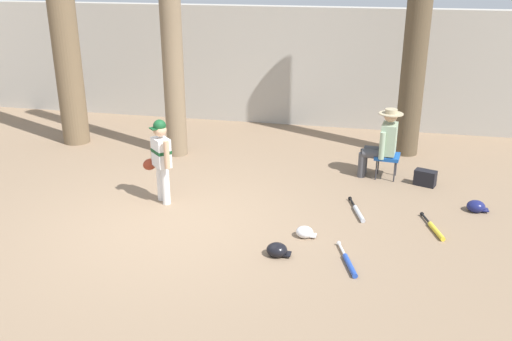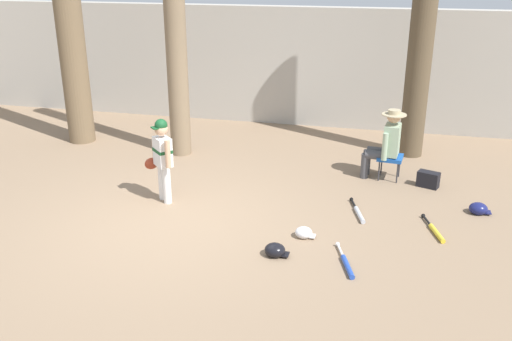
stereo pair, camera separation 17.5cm
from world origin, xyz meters
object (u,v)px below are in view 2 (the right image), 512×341
Objects in this scene: folding_stool at (390,158)px; batting_helmet_black at (275,250)px; bat_yellow_trainer at (435,231)px; handbag_beside_stool at (428,179)px; young_ballplayer at (162,155)px; seated_spectator at (386,142)px; bat_blue_youth at (346,264)px; tree_behind_spectator at (422,35)px; bat_aluminum_silver at (359,213)px; batting_helmet_white at (304,233)px; tree_far_left at (70,30)px; batting_helmet_navy at (478,209)px.

batting_helmet_black is (-1.33, -3.01, -0.29)m from folding_stool.
handbag_beside_stool is at bearing 91.12° from bat_yellow_trainer.
young_ballplayer is at bearing -152.37° from folding_stool.
bat_blue_youth is (-0.34, -3.07, -0.61)m from seated_spectator.
tree_behind_spectator is 2.15m from seated_spectator.
folding_stool is at bearing 160.89° from handbag_beside_stool.
batting_helmet_black is (-1.70, -4.39, -2.16)m from tree_behind_spectator.
bat_yellow_trainer is (4.00, -0.15, -0.71)m from young_ballplayer.
tree_behind_spectator is 5.02m from bat_blue_youth.
seated_spectator is at bearing 111.66° from bat_yellow_trainer.
young_ballplayer reaches higher than bat_blue_youth.
bat_aluminum_silver is 1.09m from batting_helmet_white.
bat_yellow_trainer is (0.66, -1.90, -0.33)m from folding_stool.
handbag_beside_stool is (0.26, -1.59, -2.10)m from tree_behind_spectator.
folding_stool is 1.65m from bat_aluminum_silver.
bat_yellow_trainer and bat_aluminum_silver have the same top height.
bat_blue_youth is (-0.80, -4.44, -2.20)m from tree_behind_spectator.
tree_far_left reaches higher than batting_helmet_navy.
batting_helmet_black is (-0.27, -0.58, 0.01)m from batting_helmet_white.
batting_helmet_black is at bearing -125.04° from handbag_beside_stool.
handbag_beside_stool is 1.09× the size of batting_helmet_navy.
tree_behind_spectator reaches higher than batting_helmet_black.
batting_helmet_black is (2.01, -1.27, -0.67)m from young_ballplayer.
batting_helmet_navy is (1.74, 1.97, 0.04)m from bat_blue_youth.
folding_stool is 2.67m from batting_helmet_white.
batting_helmet_white is at bearing -127.45° from bat_aluminum_silver.
tree_behind_spectator reaches higher than young_ballplayer.
tree_far_left is 6.53m from bat_aluminum_silver.
tree_far_left is 16.15× the size of batting_helmet_black.
tree_behind_spectator is at bearing 110.84° from batting_helmet_navy.
tree_far_left is (-6.76, 0.88, 2.07)m from handbag_beside_stool.
young_ballplayer is at bearing -176.51° from bat_aluminum_silver.
tree_behind_spectator is 6.55× the size of bat_aluminum_silver.
batting_helmet_white is (-0.96, -2.45, -0.57)m from seated_spectator.
folding_stool is at bearing 66.52° from batting_helmet_white.
bat_aluminum_silver is 1.76m from batting_helmet_navy.
bat_yellow_trainer is (0.03, -1.68, -0.10)m from handbag_beside_stool.
tree_behind_spectator is 5.18m from batting_helmet_black.
bat_yellow_trainer is at bearing -128.71° from batting_helmet_navy.
seated_spectator is 2.14m from bat_yellow_trainer.
folding_stool is at bearing -6.22° from seated_spectator.
folding_stool is 2.04m from bat_yellow_trainer.
folding_stool is 0.57× the size of bat_yellow_trainer.
handbag_beside_stool is (0.73, -0.23, -0.51)m from seated_spectator.
batting_helmet_white is at bearing 64.60° from batting_helmet_black.
bat_yellow_trainer is 2.82× the size of batting_helmet_white.
seated_spectator is 0.92m from handbag_beside_stool.
folding_stool reaches higher than handbag_beside_stool.
bat_aluminum_silver is at bearing -21.29° from tree_far_left.
seated_spectator is 3.84× the size of batting_helmet_navy.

